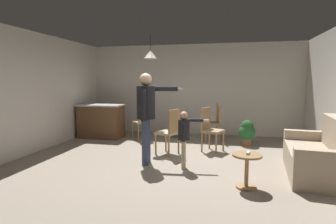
{
  "coord_description": "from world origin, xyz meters",
  "views": [
    {
      "loc": [
        1.11,
        -4.99,
        1.61
      ],
      "look_at": [
        -0.08,
        0.18,
        1.0
      ],
      "focal_mm": 28.93,
      "sensor_mm": 36.0,
      "label": 1
    }
  ],
  "objects_px": {
    "person_child": "(184,133)",
    "dining_chair_by_counter": "(142,120)",
    "kitchen_counter": "(101,121)",
    "dining_chair_spare": "(210,128)",
    "dining_chair_centre_back": "(214,121)",
    "potted_plant_corner": "(177,125)",
    "spare_remote_on_table": "(248,153)",
    "couch_floral": "(318,156)",
    "dining_chair_near_wall": "(170,130)",
    "person_adult": "(147,108)",
    "side_table_by_couch": "(247,167)",
    "potted_plant_by_wall": "(247,132)"
  },
  "relations": [
    {
      "from": "kitchen_counter",
      "to": "dining_chair_centre_back",
      "type": "relative_size",
      "value": 1.26
    },
    {
      "from": "kitchen_counter",
      "to": "dining_chair_by_counter",
      "type": "relative_size",
      "value": 1.26
    },
    {
      "from": "person_child",
      "to": "dining_chair_centre_back",
      "type": "distance_m",
      "value": 2.5
    },
    {
      "from": "person_child",
      "to": "dining_chair_spare",
      "type": "xyz_separation_m",
      "value": [
        0.37,
        1.37,
        -0.11
      ]
    },
    {
      "from": "couch_floral",
      "to": "dining_chair_by_counter",
      "type": "distance_m",
      "value": 4.38
    },
    {
      "from": "person_child",
      "to": "dining_chair_by_counter",
      "type": "xyz_separation_m",
      "value": [
        -1.55,
        2.23,
        -0.11
      ]
    },
    {
      "from": "dining_chair_centre_back",
      "to": "spare_remote_on_table",
      "type": "relative_size",
      "value": 7.69
    },
    {
      "from": "kitchen_counter",
      "to": "dining_chair_centre_back",
      "type": "distance_m",
      "value": 3.18
    },
    {
      "from": "person_child",
      "to": "dining_chair_near_wall",
      "type": "distance_m",
      "value": 0.98
    },
    {
      "from": "person_child",
      "to": "potted_plant_corner",
      "type": "height_order",
      "value": "person_child"
    },
    {
      "from": "dining_chair_near_wall",
      "to": "dining_chair_by_counter",
      "type": "bearing_deg",
      "value": 63.32
    },
    {
      "from": "person_adult",
      "to": "dining_chair_by_counter",
      "type": "bearing_deg",
      "value": -164.18
    },
    {
      "from": "dining_chair_spare",
      "to": "person_child",
      "type": "bearing_deg",
      "value": 8.98
    },
    {
      "from": "couch_floral",
      "to": "side_table_by_couch",
      "type": "bearing_deg",
      "value": 130.61
    },
    {
      "from": "person_adult",
      "to": "person_child",
      "type": "xyz_separation_m",
      "value": [
        0.75,
        -0.1,
        -0.43
      ]
    },
    {
      "from": "dining_chair_spare",
      "to": "potted_plant_corner",
      "type": "bearing_deg",
      "value": -118.56
    },
    {
      "from": "couch_floral",
      "to": "dining_chair_near_wall",
      "type": "relative_size",
      "value": 1.88
    },
    {
      "from": "side_table_by_couch",
      "to": "dining_chair_centre_back",
      "type": "bearing_deg",
      "value": 101.87
    },
    {
      "from": "couch_floral",
      "to": "person_child",
      "type": "bearing_deg",
      "value": 99.15
    },
    {
      "from": "couch_floral",
      "to": "dining_chair_by_counter",
      "type": "relative_size",
      "value": 1.88
    },
    {
      "from": "person_child",
      "to": "dining_chair_centre_back",
      "type": "relative_size",
      "value": 1.06
    },
    {
      "from": "person_adult",
      "to": "potted_plant_corner",
      "type": "distance_m",
      "value": 2.71
    },
    {
      "from": "potted_plant_corner",
      "to": "kitchen_counter",
      "type": "bearing_deg",
      "value": -166.16
    },
    {
      "from": "dining_chair_by_counter",
      "to": "dining_chair_centre_back",
      "type": "distance_m",
      "value": 1.96
    },
    {
      "from": "side_table_by_couch",
      "to": "potted_plant_corner",
      "type": "bearing_deg",
      "value": 116.7
    },
    {
      "from": "person_adult",
      "to": "dining_chair_near_wall",
      "type": "xyz_separation_m",
      "value": [
        0.29,
        0.75,
        -0.54
      ]
    },
    {
      "from": "dining_chair_centre_back",
      "to": "spare_remote_on_table",
      "type": "height_order",
      "value": "dining_chair_centre_back"
    },
    {
      "from": "couch_floral",
      "to": "potted_plant_by_wall",
      "type": "relative_size",
      "value": 2.94
    },
    {
      "from": "dining_chair_near_wall",
      "to": "person_adult",
      "type": "bearing_deg",
      "value": -176.03
    },
    {
      "from": "side_table_by_couch",
      "to": "potted_plant_by_wall",
      "type": "bearing_deg",
      "value": 86.57
    },
    {
      "from": "couch_floral",
      "to": "dining_chair_spare",
      "type": "distance_m",
      "value": 2.29
    },
    {
      "from": "couch_floral",
      "to": "kitchen_counter",
      "type": "bearing_deg",
      "value": 73.74
    },
    {
      "from": "dining_chair_centre_back",
      "to": "spare_remote_on_table",
      "type": "distance_m",
      "value": 3.24
    },
    {
      "from": "kitchen_counter",
      "to": "dining_chair_centre_back",
      "type": "xyz_separation_m",
      "value": [
        3.16,
        0.28,
        0.07
      ]
    },
    {
      "from": "kitchen_counter",
      "to": "dining_chair_near_wall",
      "type": "relative_size",
      "value": 1.26
    },
    {
      "from": "dining_chair_centre_back",
      "to": "dining_chair_spare",
      "type": "height_order",
      "value": "same"
    },
    {
      "from": "potted_plant_corner",
      "to": "spare_remote_on_table",
      "type": "bearing_deg",
      "value": -63.01
    },
    {
      "from": "dining_chair_near_wall",
      "to": "dining_chair_centre_back",
      "type": "distance_m",
      "value": 1.83
    },
    {
      "from": "kitchen_counter",
      "to": "potted_plant_corner",
      "type": "xyz_separation_m",
      "value": [
        2.11,
        0.52,
        -0.13
      ]
    },
    {
      "from": "person_child",
      "to": "kitchen_counter",
      "type": "bearing_deg",
      "value": -135.04
    },
    {
      "from": "dining_chair_spare",
      "to": "dining_chair_centre_back",
      "type": "bearing_deg",
      "value": -157.55
    },
    {
      "from": "potted_plant_by_wall",
      "to": "dining_chair_by_counter",
      "type": "bearing_deg",
      "value": 177.79
    },
    {
      "from": "dining_chair_by_counter",
      "to": "dining_chair_centre_back",
      "type": "relative_size",
      "value": 1.0
    },
    {
      "from": "kitchen_counter",
      "to": "potted_plant_corner",
      "type": "bearing_deg",
      "value": 13.84
    },
    {
      "from": "spare_remote_on_table",
      "to": "couch_floral",
      "type": "bearing_deg",
      "value": 34.58
    },
    {
      "from": "couch_floral",
      "to": "person_adult",
      "type": "xyz_separation_m",
      "value": [
        -3.04,
        -0.03,
        0.76
      ]
    },
    {
      "from": "dining_chair_by_counter",
      "to": "dining_chair_near_wall",
      "type": "height_order",
      "value": "same"
    },
    {
      "from": "couch_floral",
      "to": "dining_chair_centre_back",
      "type": "bearing_deg",
      "value": 44.83
    },
    {
      "from": "side_table_by_couch",
      "to": "person_child",
      "type": "xyz_separation_m",
      "value": [
        -1.07,
        0.71,
        0.33
      ]
    },
    {
      "from": "potted_plant_by_wall",
      "to": "dining_chair_spare",
      "type": "bearing_deg",
      "value": -139.22
    }
  ]
}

